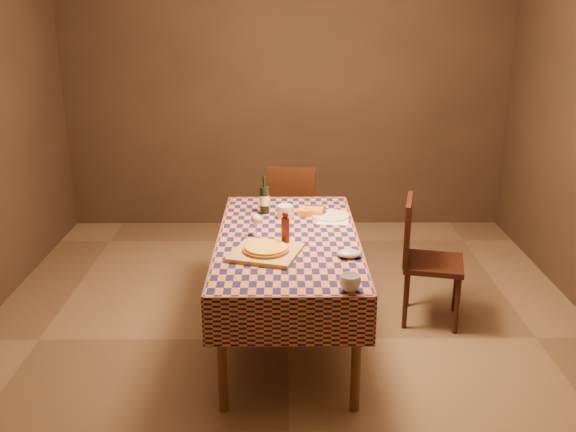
{
  "coord_description": "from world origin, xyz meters",
  "views": [
    {
      "loc": [
        -0.03,
        -4.01,
        2.27
      ],
      "look_at": [
        0.0,
        0.05,
        0.9
      ],
      "focal_mm": 40.0,
      "sensor_mm": 36.0,
      "label": 1
    }
  ],
  "objects": [
    {
      "name": "deli_tub",
      "position": [
        -0.02,
        0.4,
        0.82
      ],
      "size": [
        0.14,
        0.14,
        0.09
      ],
      "primitive_type": "cylinder",
      "rotation": [
        0.0,
        0.0,
        -0.29
      ],
      "color": "silver",
      "rests_on": "dining_table"
    },
    {
      "name": "dining_table",
      "position": [
        0.0,
        0.0,
        0.69
      ],
      "size": [
        0.94,
        1.84,
        0.77
      ],
      "color": "brown",
      "rests_on": "ground"
    },
    {
      "name": "wine_bottle",
      "position": [
        -0.17,
        0.51,
        0.88
      ],
      "size": [
        0.09,
        0.09,
        0.28
      ],
      "color": "black",
      "rests_on": "dining_table"
    },
    {
      "name": "takeout_container",
      "position": [
        0.17,
        0.47,
        0.79
      ],
      "size": [
        0.2,
        0.15,
        0.05
      ],
      "primitive_type": "cube",
      "rotation": [
        0.0,
        0.0,
        -0.16
      ],
      "color": "orange",
      "rests_on": "dining_table"
    },
    {
      "name": "pizza",
      "position": [
        -0.14,
        -0.31,
        0.81
      ],
      "size": [
        0.36,
        0.36,
        0.03
      ],
      "color": "#9E611A",
      "rests_on": "cutting_board"
    },
    {
      "name": "room",
      "position": [
        0.0,
        0.0,
        1.35
      ],
      "size": [
        5.0,
        5.1,
        2.7
      ],
      "color": "brown",
      "rests_on": "ground"
    },
    {
      "name": "flour_bag",
      "position": [
        0.37,
        -0.36,
        0.79
      ],
      "size": [
        0.16,
        0.13,
        0.04
      ],
      "primitive_type": "ellipsoid",
      "rotation": [
        0.0,
        0.0,
        0.08
      ],
      "color": "#A9B5D9",
      "rests_on": "dining_table"
    },
    {
      "name": "cutting_board",
      "position": [
        -0.14,
        -0.31,
        0.78
      ],
      "size": [
        0.49,
        0.49,
        0.02
      ],
      "primitive_type": "cube",
      "rotation": [
        0.0,
        0.0,
        -0.3
      ],
      "color": "tan",
      "rests_on": "dining_table"
    },
    {
      "name": "flour_patch",
      "position": [
        0.32,
        0.32,
        0.77
      ],
      "size": [
        0.24,
        0.2,
        0.0
      ],
      "primitive_type": "cube",
      "rotation": [
        0.0,
        0.0,
        -0.12
      ],
      "color": "white",
      "rests_on": "dining_table"
    },
    {
      "name": "chair_right",
      "position": [
        0.98,
        0.31,
        0.52
      ],
      "size": [
        0.51,
        0.51,
        0.93
      ],
      "color": "black",
      "rests_on": "ground"
    },
    {
      "name": "bowl",
      "position": [
        0.21,
        0.48,
        0.79
      ],
      "size": [
        0.19,
        0.19,
        0.05
      ],
      "primitive_type": "imported",
      "rotation": [
        0.0,
        0.0,
        0.23
      ],
      "color": "#59414B",
      "rests_on": "dining_table"
    },
    {
      "name": "white_plate",
      "position": [
        0.31,
        0.41,
        0.78
      ],
      "size": [
        0.36,
        0.36,
        0.02
      ],
      "primitive_type": "cylinder",
      "rotation": [
        0.0,
        0.0,
        -0.41
      ],
      "color": "silver",
      "rests_on": "dining_table"
    },
    {
      "name": "tumbler",
      "position": [
        0.33,
        -0.84,
        0.82
      ],
      "size": [
        0.15,
        0.15,
        0.09
      ],
      "primitive_type": "imported",
      "rotation": [
        0.0,
        0.0,
        0.34
      ],
      "color": "white",
      "rests_on": "dining_table"
    },
    {
      "name": "pepper_mill",
      "position": [
        -0.02,
        -0.16,
        0.88
      ],
      "size": [
        0.07,
        0.07,
        0.23
      ],
      "color": "#4E1812",
      "rests_on": "dining_table"
    },
    {
      "name": "chair_far",
      "position": [
        0.05,
        1.36,
        0.52
      ],
      "size": [
        0.47,
        0.48,
        0.93
      ],
      "color": "black",
      "rests_on": "ground"
    },
    {
      "name": "wine_glass",
      "position": [
        -0.21,
        0.04,
        0.87
      ],
      "size": [
        0.07,
        0.07,
        0.14
      ],
      "color": "silver",
      "rests_on": "dining_table"
    }
  ]
}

